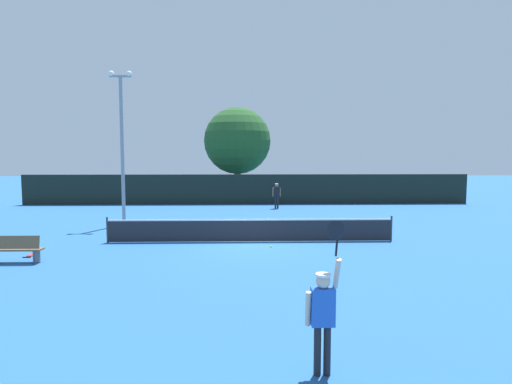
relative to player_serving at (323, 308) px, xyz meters
name	(u,v)px	position (x,y,z in m)	size (l,w,h in m)	color
ground_plane	(251,242)	(-1.00, 10.92, -1.13)	(120.00, 120.00, 0.00)	#235693
tennis_net	(251,230)	(-1.00, 10.92, -0.61)	(11.99, 0.08, 1.07)	#232328
perimeter_fence	(248,189)	(-1.00, 24.95, -0.01)	(33.20, 0.12, 2.23)	black
player_serving	(323,308)	(0.00, 0.00, 0.00)	(0.67, 0.40, 2.55)	blue
player_receiving	(277,193)	(0.97, 22.29, -0.07)	(0.57, 0.25, 1.71)	black
tennis_ball	(271,246)	(-0.22, 9.82, -1.09)	(0.07, 0.07, 0.07)	#CCE033
spare_racket	(31,255)	(-8.98, 8.62, -1.11)	(0.28, 0.52, 0.04)	black
courtside_bench	(14,249)	(-9.00, 7.60, -0.65)	(1.80, 0.44, 0.95)	brown
light_pole	(122,138)	(-7.57, 15.57, 3.39)	(1.18, 0.28, 7.92)	gray
large_tree	(237,141)	(-1.83, 30.37, 3.77)	(5.77, 5.77, 7.80)	brown
parked_car_near	(159,188)	(-8.82, 31.31, -0.35)	(2.07, 4.28, 1.69)	black
parked_car_mid	(210,189)	(-4.20, 30.09, -0.35)	(2.44, 4.42, 1.69)	white
parked_car_far	(322,188)	(5.57, 30.12, -0.35)	(2.17, 4.32, 1.69)	navy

